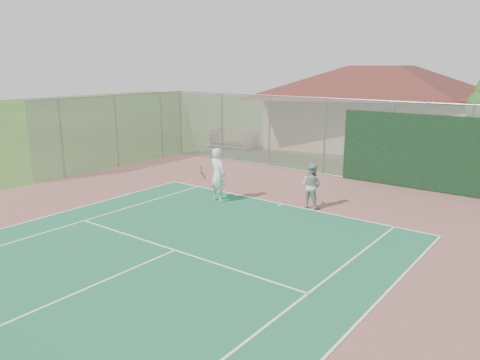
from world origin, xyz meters
name	(u,v)px	position (x,y,z in m)	size (l,w,h in m)	color
back_fence	(392,146)	(2.11, 16.98, 1.67)	(20.08, 0.11, 3.53)	gray
side_fence_left	(116,132)	(-10.00, 12.50, 1.75)	(0.08, 9.00, 3.50)	gray
clubhouse	(380,98)	(-2.07, 26.34, 2.95)	(15.08, 11.67, 5.81)	tan
bleachers	(233,138)	(-8.88, 20.37, 0.56)	(2.97, 1.93, 1.07)	#9F3324
player_white_front	(218,175)	(-2.12, 10.78, 1.00)	(1.07, 0.71, 1.99)	silver
player_grey_back	(311,186)	(1.02, 12.13, 0.80)	(0.78, 0.61, 1.60)	#9B9EA0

